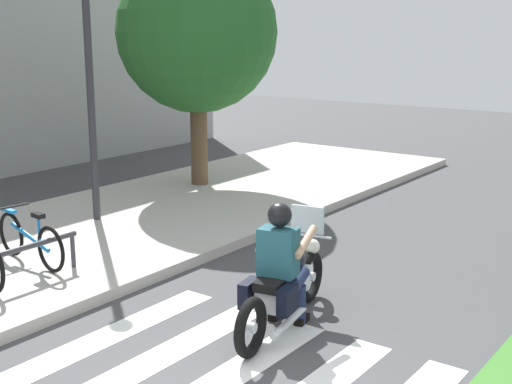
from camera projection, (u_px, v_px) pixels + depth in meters
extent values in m
cube|color=white|center=(231.00, 375.00, 6.62)|extent=(2.80, 0.40, 0.01)
cube|color=white|center=(170.00, 352.00, 7.08)|extent=(2.80, 0.40, 0.01)
cube|color=white|center=(115.00, 332.00, 7.54)|extent=(2.80, 0.40, 0.01)
torus|color=black|center=(310.00, 276.00, 8.37)|extent=(0.63, 0.22, 0.62)
cylinder|color=silver|center=(310.00, 276.00, 8.37)|extent=(0.13, 0.12, 0.11)
torus|color=black|center=(251.00, 327.00, 6.94)|extent=(0.63, 0.22, 0.62)
cylinder|color=silver|center=(251.00, 327.00, 6.94)|extent=(0.13, 0.12, 0.11)
cube|color=silver|center=(283.00, 287.00, 7.62)|extent=(0.94, 0.44, 0.28)
ellipsoid|color=black|center=(292.00, 262.00, 7.77)|extent=(0.56, 0.37, 0.22)
cube|color=black|center=(275.00, 281.00, 7.39)|extent=(0.60, 0.38, 0.10)
cube|color=black|center=(249.00, 293.00, 7.35)|extent=(0.34, 0.18, 0.28)
cube|color=black|center=(287.00, 300.00, 7.16)|extent=(0.34, 0.18, 0.28)
cylinder|color=silver|center=(306.00, 235.00, 8.10)|extent=(0.14, 0.61, 0.03)
sphere|color=white|center=(312.00, 246.00, 8.33)|extent=(0.18, 0.18, 0.18)
cube|color=silver|center=(307.00, 219.00, 8.09)|extent=(0.11, 0.40, 0.32)
cylinder|color=silver|center=(289.00, 322.00, 7.37)|extent=(0.81, 0.23, 0.08)
cube|color=#1E4C59|center=(278.00, 252.00, 7.39)|extent=(0.33, 0.44, 0.52)
sphere|color=black|center=(280.00, 215.00, 7.32)|extent=(0.26, 0.26, 0.26)
cylinder|color=tan|center=(268.00, 237.00, 7.66)|extent=(0.53, 0.18, 0.26)
cylinder|color=tan|center=(306.00, 242.00, 7.48)|extent=(0.53, 0.18, 0.26)
cylinder|color=#1E284C|center=(270.00, 277.00, 7.67)|extent=(0.46, 0.22, 0.24)
cylinder|color=#1E284C|center=(274.00, 300.00, 7.84)|extent=(0.11, 0.11, 0.46)
cube|color=black|center=(276.00, 315.00, 7.92)|extent=(0.25, 0.14, 0.08)
cylinder|color=#1E284C|center=(297.00, 282.00, 7.53)|extent=(0.46, 0.22, 0.24)
cylinder|color=#1E284C|center=(301.00, 305.00, 7.71)|extent=(0.11, 0.11, 0.46)
cube|color=black|center=(302.00, 320.00, 7.79)|extent=(0.25, 0.14, 0.08)
torus|color=black|center=(11.00, 234.00, 9.57)|extent=(0.12, 0.61, 0.61)
torus|color=black|center=(51.00, 249.00, 8.90)|extent=(0.12, 0.61, 0.61)
cylinder|color=blue|center=(30.00, 237.00, 9.22)|extent=(0.17, 0.91, 0.25)
cylinder|color=blue|center=(39.00, 229.00, 9.02)|extent=(0.04, 0.04, 0.37)
cube|color=black|center=(38.00, 215.00, 8.97)|extent=(0.12, 0.21, 0.06)
cylinder|color=black|center=(13.00, 207.00, 9.41)|extent=(0.48, 0.09, 0.03)
cube|color=blue|center=(9.00, 211.00, 9.50)|extent=(0.11, 0.29, 0.04)
cylinder|color=#333338|center=(73.00, 251.00, 9.13)|extent=(0.06, 0.06, 0.45)
cylinder|color=#2D2D33|center=(91.00, 98.00, 11.05)|extent=(0.12, 0.12, 4.27)
cylinder|color=brown|center=(199.00, 141.00, 13.94)|extent=(0.34, 0.34, 2.06)
sphere|color=#235B23|center=(197.00, 32.00, 13.45)|extent=(3.13, 3.13, 3.13)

